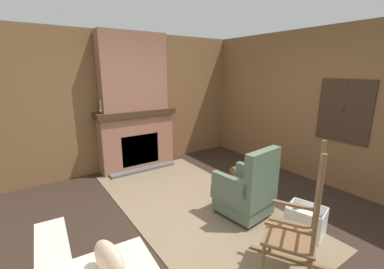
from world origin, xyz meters
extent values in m
plane|color=#2D2119|center=(0.00, 0.00, 0.00)|extent=(14.00, 14.00, 0.00)
cube|color=brown|center=(-2.39, 0.00, 1.32)|extent=(0.06, 5.32, 2.63)
cube|color=brown|center=(0.00, 2.39, 1.32)|extent=(5.32, 0.06, 2.63)
cube|color=#382619|center=(0.55, 2.35, 1.31)|extent=(0.81, 0.02, 0.98)
cube|color=silver|center=(0.55, 2.36, 1.31)|extent=(0.77, 0.01, 0.94)
cube|color=#382619|center=(0.55, 2.35, 1.31)|extent=(0.02, 0.02, 0.94)
cube|color=#382619|center=(0.55, 2.35, 1.31)|extent=(0.77, 0.02, 0.02)
cube|color=#93604C|center=(-2.19, 0.00, 0.54)|extent=(0.34, 1.44, 1.07)
cube|color=black|center=(-2.06, 0.00, 0.42)|extent=(0.08, 0.75, 0.60)
cube|color=#565451|center=(-1.94, 0.00, 0.03)|extent=(0.16, 1.30, 0.06)
cube|color=#3D2819|center=(-2.19, 0.00, 1.13)|extent=(0.44, 1.54, 0.11)
cube|color=#93604C|center=(-2.19, 0.00, 1.90)|extent=(0.30, 1.27, 1.43)
cube|color=#7A664C|center=(-0.29, 0.07, 0.01)|extent=(3.64, 1.85, 0.01)
cube|color=#516651|center=(0.28, 0.48, 0.18)|extent=(0.69, 0.63, 0.24)
cube|color=#516651|center=(0.28, 0.48, 0.33)|extent=(0.72, 0.67, 0.18)
cube|color=#516651|center=(0.55, 0.51, 0.71)|extent=(0.19, 0.61, 0.57)
cube|color=#516651|center=(0.29, 0.23, 0.52)|extent=(0.60, 0.16, 0.20)
cube|color=#516651|center=(0.23, 0.73, 0.52)|extent=(0.60, 0.16, 0.20)
cylinder|color=#332319|center=(0.04, 0.21, 0.03)|extent=(0.06, 0.06, 0.06)
cylinder|color=#332319|center=(-0.01, 0.69, 0.03)|extent=(0.06, 0.06, 0.06)
cylinder|color=#332319|center=(0.57, 0.27, 0.03)|extent=(0.06, 0.06, 0.06)
cylinder|color=#332319|center=(0.51, 0.75, 0.03)|extent=(0.06, 0.06, 0.06)
cube|color=brown|center=(1.18, 0.24, 0.02)|extent=(0.72, 0.43, 0.04)
cylinder|color=brown|center=(1.22, -0.22, 0.23)|extent=(0.05, 0.05, 0.38)
cylinder|color=brown|center=(1.01, 0.14, 0.23)|extent=(0.05, 0.05, 0.38)
cylinder|color=brown|center=(1.35, 0.33, 0.23)|extent=(0.05, 0.05, 0.38)
cube|color=brown|center=(1.28, 0.05, 0.43)|extent=(0.63, 0.65, 0.02)
cylinder|color=brown|center=(1.55, -0.04, 0.87)|extent=(0.05, 0.05, 0.91)
cylinder|color=brown|center=(1.35, 0.33, 0.87)|extent=(0.05, 0.05, 0.91)
cylinder|color=brown|center=(1.45, 0.15, 0.69)|extent=(0.22, 0.37, 0.03)
cylinder|color=brown|center=(1.45, 0.15, 0.95)|extent=(0.22, 0.37, 0.03)
cylinder|color=brown|center=(1.45, 0.15, 1.20)|extent=(0.22, 0.37, 0.03)
cube|color=brown|center=(1.39, -0.13, 0.64)|extent=(0.37, 0.23, 0.02)
cube|color=brown|center=(1.18, 0.24, 0.64)|extent=(0.37, 0.23, 0.02)
cylinder|color=brown|center=(-0.56, 1.27, 0.07)|extent=(0.16, 0.38, 0.15)
cylinder|color=brown|center=(-0.41, 1.26, 0.07)|extent=(0.16, 0.38, 0.15)
cylinder|color=brown|center=(-0.26, 1.26, 0.07)|extent=(0.16, 0.38, 0.15)
cylinder|color=brown|center=(-0.56, 1.27, 0.20)|extent=(0.16, 0.38, 0.15)
cylinder|color=brown|center=(-0.41, 1.26, 0.20)|extent=(0.16, 0.38, 0.15)
cylinder|color=brown|center=(-0.26, 1.26, 0.20)|extent=(0.16, 0.38, 0.15)
cube|color=white|center=(1.01, 0.80, 0.01)|extent=(0.49, 0.44, 0.01)
cube|color=white|center=(1.20, 0.85, 0.17)|extent=(0.10, 0.33, 0.35)
cube|color=white|center=(0.82, 0.74, 0.17)|extent=(0.10, 0.33, 0.35)
cube|color=white|center=(0.96, 0.95, 0.17)|extent=(0.40, 0.12, 0.35)
cube|color=white|center=(1.05, 0.64, 0.17)|extent=(0.40, 0.12, 0.35)
ellipsoid|color=white|center=(1.01, 0.80, 0.19)|extent=(0.39, 0.35, 0.21)
ellipsoid|color=silver|center=(-2.22, -0.62, 1.22)|extent=(0.10, 0.10, 0.08)
cylinder|color=white|center=(-2.22, -0.62, 1.33)|extent=(0.06, 0.06, 0.15)
cube|color=gray|center=(-2.22, 0.10, 1.24)|extent=(0.16, 0.24, 0.12)
cube|color=silver|center=(-2.14, 0.10, 1.25)|extent=(0.01, 0.04, 0.02)
ellipsoid|color=#CCB299|center=(0.79, -1.47, 0.56)|extent=(0.38, 0.22, 0.28)
camera|label=1|loc=(2.49, -1.88, 1.94)|focal=24.00mm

